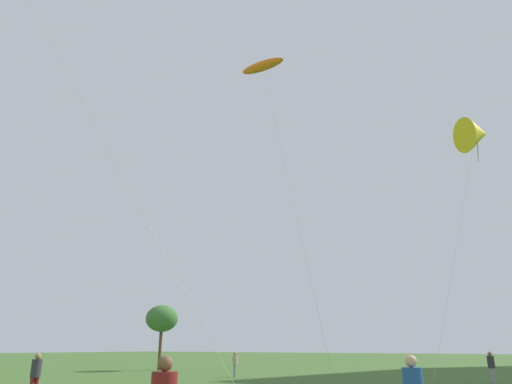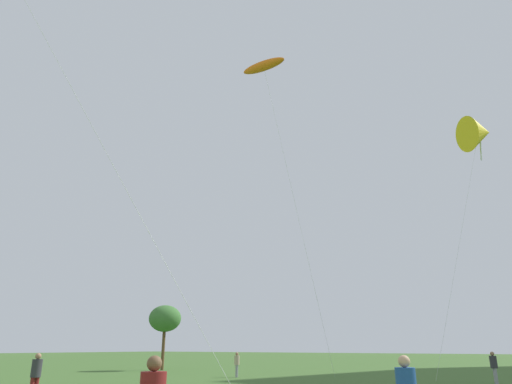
{
  "view_description": "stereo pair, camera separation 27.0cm",
  "coord_description": "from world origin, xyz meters",
  "px_view_note": "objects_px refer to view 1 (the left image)",
  "views": [
    {
      "loc": [
        9.0,
        -6.19,
        1.95
      ],
      "look_at": [
        -2.99,
        12.15,
        9.32
      ],
      "focal_mm": 32.28,
      "sensor_mm": 36.0,
      "label": 1
    },
    {
      "loc": [
        9.23,
        -6.04,
        1.95
      ],
      "look_at": [
        -2.99,
        12.15,
        9.32
      ],
      "focal_mm": 32.28,
      "sensor_mm": 36.0,
      "label": 2
    }
  ],
  "objects_px": {
    "person_standing_1": "(491,365)",
    "person_standing_0": "(235,363)",
    "park_tree_0": "(162,319)",
    "person_standing_5": "(36,373)",
    "kite_flying_3": "(475,134)",
    "kite_flying_0": "(262,66)"
  },
  "relations": [
    {
      "from": "person_standing_0",
      "to": "park_tree_0",
      "type": "bearing_deg",
      "value": 20.58
    },
    {
      "from": "kite_flying_3",
      "to": "person_standing_5",
      "type": "bearing_deg",
      "value": -119.49
    },
    {
      "from": "person_standing_1",
      "to": "kite_flying_0",
      "type": "height_order",
      "value": "kite_flying_0"
    },
    {
      "from": "person_standing_1",
      "to": "person_standing_0",
      "type": "bearing_deg",
      "value": -101.81
    },
    {
      "from": "person_standing_0",
      "to": "person_standing_5",
      "type": "bearing_deg",
      "value": 138.02
    },
    {
      "from": "person_standing_0",
      "to": "person_standing_5",
      "type": "relative_size",
      "value": 0.93
    },
    {
      "from": "person_standing_0",
      "to": "person_standing_5",
      "type": "distance_m",
      "value": 15.81
    },
    {
      "from": "person_standing_1",
      "to": "person_standing_5",
      "type": "height_order",
      "value": "person_standing_5"
    },
    {
      "from": "person_standing_5",
      "to": "park_tree_0",
      "type": "bearing_deg",
      "value": 41.2
    },
    {
      "from": "person_standing_0",
      "to": "person_standing_1",
      "type": "relative_size",
      "value": 0.94
    },
    {
      "from": "person_standing_0",
      "to": "kite_flying_0",
      "type": "bearing_deg",
      "value": -176.88
    },
    {
      "from": "person_standing_1",
      "to": "kite_flying_3",
      "type": "distance_m",
      "value": 17.43
    },
    {
      "from": "person_standing_1",
      "to": "park_tree_0",
      "type": "bearing_deg",
      "value": -115.52
    },
    {
      "from": "person_standing_1",
      "to": "kite_flying_0",
      "type": "bearing_deg",
      "value": -81.23
    },
    {
      "from": "person_standing_0",
      "to": "person_standing_1",
      "type": "xyz_separation_m",
      "value": [
        15.32,
        3.08,
        0.05
      ]
    },
    {
      "from": "person_standing_1",
      "to": "person_standing_5",
      "type": "relative_size",
      "value": 0.98
    },
    {
      "from": "person_standing_0",
      "to": "person_standing_5",
      "type": "height_order",
      "value": "person_standing_5"
    },
    {
      "from": "person_standing_0",
      "to": "person_standing_5",
      "type": "xyz_separation_m",
      "value": [
        1.89,
        -15.7,
        0.07
      ]
    },
    {
      "from": "person_standing_1",
      "to": "person_standing_5",
      "type": "bearing_deg",
      "value": -58.75
    },
    {
      "from": "person_standing_0",
      "to": "park_tree_0",
      "type": "xyz_separation_m",
      "value": [
        -11.07,
        4.16,
        3.39
      ]
    },
    {
      "from": "person_standing_5",
      "to": "kite_flying_0",
      "type": "distance_m",
      "value": 23.07
    },
    {
      "from": "person_standing_0",
      "to": "kite_flying_0",
      "type": "relative_size",
      "value": 0.08
    }
  ]
}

